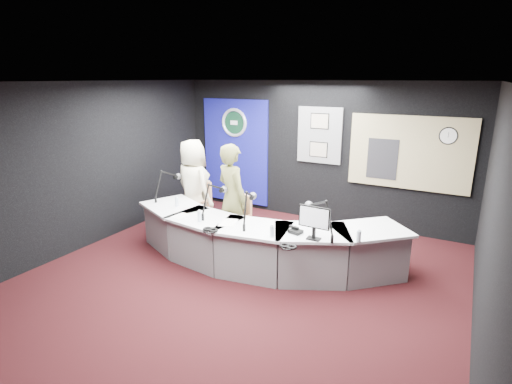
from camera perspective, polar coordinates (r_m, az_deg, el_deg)
The scene contains 33 objects.
ground at distance 6.02m, azimuth -2.01°, elevation -12.26°, with size 6.00×6.00×0.00m, color black.
ceiling at distance 5.30m, azimuth -2.31°, elevation 15.46°, with size 6.00×6.00×0.02m, color silver.
wall_back at distance 8.15m, azimuth 8.69°, elevation 5.62°, with size 6.00×0.02×2.80m, color black.
wall_front at distance 3.45m, azimuth -28.99°, elevation -11.14°, with size 6.00×0.02×2.80m, color black.
wall_left at distance 7.44m, azimuth -22.49°, elevation 3.57°, with size 0.02×6.00×2.80m, color black.
wall_right at distance 4.79m, azimuth 30.57°, elevation -3.97°, with size 0.02×6.00×2.80m, color black.
broadcast_desk at distance 6.31m, azimuth 0.11°, elevation -7.08°, with size 4.50×1.90×0.75m, color silver, non-canonical shape.
backdrop_panel at distance 8.97m, azimuth -2.94°, elevation 5.75°, with size 1.60×0.05×2.30m, color navy.
agency_seal at distance 8.84m, azimuth -3.14°, elevation 9.86°, with size 0.63×0.63×0.07m, color silver.
seal_center at distance 8.84m, azimuth -3.12°, elevation 9.86°, with size 0.48×0.48×0.01m, color #0E331F.
pinboard at distance 8.05m, azimuth 9.06°, elevation 8.00°, with size 0.90×0.04×1.10m, color slate.
framed_photo_upper at distance 7.99m, azimuth 9.07°, elevation 9.96°, with size 0.34×0.02×0.27m, color gray.
framed_photo_lower at distance 8.07m, azimuth 8.90°, elevation 6.01°, with size 0.34×0.02×0.27m, color gray.
booth_window_frame at distance 7.69m, azimuth 21.03°, elevation 5.24°, with size 2.12×0.06×1.32m, color tan.
booth_glow at distance 7.68m, azimuth 21.02°, elevation 5.23°, with size 2.00×0.02×1.20m, color beige.
equipment_rack at distance 7.76m, azimuth 17.60°, elevation 4.52°, with size 0.55×0.02×0.75m, color black.
wall_clock at distance 7.56m, azimuth 25.78°, elevation 7.24°, with size 0.28×0.28×0.01m, color white.
armchair_left at distance 7.68m, azimuth -8.78°, elevation -2.43°, with size 0.50×0.50×0.89m, color tan, non-canonical shape.
armchair_right at distance 6.81m, azimuth -3.36°, elevation -4.85°, with size 0.48×0.48×0.85m, color tan, non-canonical shape.
draped_jacket at distance 7.84m, azimuth -8.08°, elevation -0.64°, with size 0.50×0.10×0.70m, color gray.
person_man at distance 7.55m, azimuth -8.92°, elevation 0.75°, with size 0.87×0.56×1.77m, color beige.
person_woman at distance 6.65m, azimuth -3.43°, elevation -0.90°, with size 0.67×0.44×1.83m, color brown.
computer_monitor at distance 5.36m, azimuth 8.36°, elevation -3.56°, with size 0.41×0.02×0.28m, color black.
desk_phone at distance 5.65m, azimuth 5.68°, elevation -5.63°, with size 0.18×0.14×0.04m, color black.
headphones_near at distance 5.19m, azimuth 4.60°, elevation -7.72°, with size 0.21×0.21×0.03m, color black.
headphones_far at distance 5.74m, azimuth -6.53°, elevation -5.37°, with size 0.24×0.24×0.04m, color black.
paper_stack at distance 6.41m, azimuth -10.73°, elevation -3.36°, with size 0.19×0.26×0.00m, color white.
notepad at distance 6.03m, azimuth -3.98°, elevation -4.39°, with size 0.23×0.33×0.00m, color white.
boom_mic_a at distance 7.32m, azimuth -12.57°, elevation 1.40°, with size 0.16×0.74×0.60m, color black, non-canonical shape.
boom_mic_b at distance 6.31m, azimuth -6.04°, elevation -0.63°, with size 0.16×0.74×0.60m, color black, non-canonical shape.
boom_mic_c at distance 5.89m, azimuth -1.07°, elevation -1.79°, with size 0.30×0.71×0.60m, color black, non-canonical shape.
boom_mic_d at distance 5.54m, azimuth 9.17°, elevation -3.16°, with size 0.61×0.50×0.60m, color black, non-canonical shape.
water_bottles at distance 5.86m, azimuth -0.82°, elevation -4.03°, with size 3.17×0.50×0.18m, color silver, non-canonical shape.
Camera 1 is at (2.71, -4.55, 2.86)m, focal length 28.00 mm.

